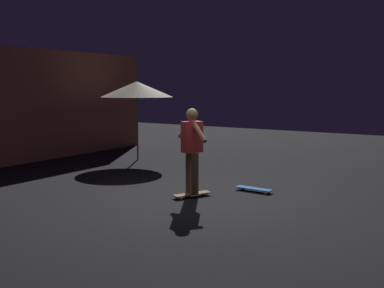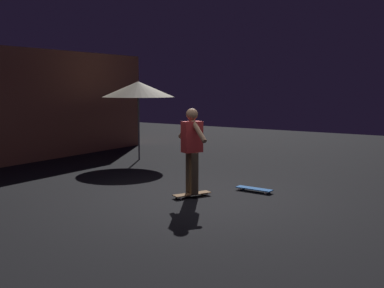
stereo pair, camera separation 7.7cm
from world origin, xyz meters
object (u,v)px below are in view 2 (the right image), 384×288
Objects in this scene: skateboard_spare at (254,189)px; patio_umbrella at (138,89)px; skateboard_ridden at (192,194)px; skater at (192,145)px.

patio_umbrella is at bearing 67.71° from skateboard_spare.
patio_umbrella is 2.92× the size of skateboard_spare.
skateboard_spare is at bearing -112.29° from patio_umbrella.
skateboard_ridden is 1.36m from skateboard_spare.
skateboard_spare is 1.68m from skater.
skateboard_spare is 0.47× the size of skater.
skater is at bearing -128.03° from patio_umbrella.
patio_umbrella is at bearing 51.97° from skater.
skateboard_ridden is 1.00× the size of skateboard_spare.
skateboard_ridden is at bearing -128.03° from patio_umbrella.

